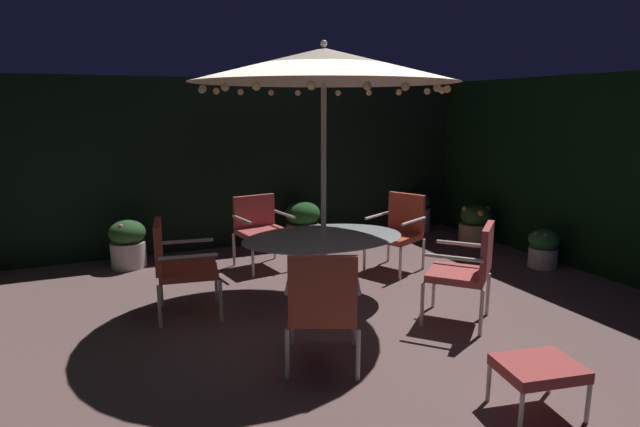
{
  "coord_description": "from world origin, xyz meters",
  "views": [
    {
      "loc": [
        -2.15,
        -4.69,
        2.09
      ],
      "look_at": [
        0.07,
        0.41,
        0.95
      ],
      "focal_mm": 29.59,
      "sensor_mm": 36.0,
      "label": 1
    }
  ],
  "objects_px": {
    "potted_plant_front_corner": "(417,211)",
    "patio_chair_north": "(399,228)",
    "patio_chair_southeast": "(323,303)",
    "potted_plant_back_center": "(128,243)",
    "patio_dining_table": "(324,248)",
    "patio_chair_south": "(468,266)",
    "potted_plant_left_far": "(303,223)",
    "potted_plant_right_near": "(544,247)",
    "ottoman_footrest": "(539,370)",
    "patio_chair_northeast": "(260,225)",
    "potted_plant_back_left": "(475,225)",
    "patio_umbrella": "(324,66)",
    "patio_chair_east": "(177,262)"
  },
  "relations": [
    {
      "from": "patio_umbrella",
      "to": "patio_dining_table",
      "type": "bearing_deg",
      "value": 157.49
    },
    {
      "from": "patio_chair_northeast",
      "to": "ottoman_footrest",
      "type": "distance_m",
      "value": 4.12
    },
    {
      "from": "patio_chair_southeast",
      "to": "potted_plant_back_center",
      "type": "xyz_separation_m",
      "value": [
        -1.23,
        3.54,
        -0.24
      ]
    },
    {
      "from": "ottoman_footrest",
      "to": "potted_plant_back_left",
      "type": "height_order",
      "value": "potted_plant_back_left"
    },
    {
      "from": "patio_chair_east",
      "to": "potted_plant_left_far",
      "type": "distance_m",
      "value": 2.94
    },
    {
      "from": "patio_chair_south",
      "to": "potted_plant_front_corner",
      "type": "relative_size",
      "value": 1.49
    },
    {
      "from": "patio_chair_south",
      "to": "potted_plant_left_far",
      "type": "relative_size",
      "value": 1.44
    },
    {
      "from": "patio_dining_table",
      "to": "patio_umbrella",
      "type": "distance_m",
      "value": 1.89
    },
    {
      "from": "patio_umbrella",
      "to": "patio_chair_northeast",
      "type": "bearing_deg",
      "value": 99.21
    },
    {
      "from": "patio_umbrella",
      "to": "patio_chair_east",
      "type": "distance_m",
      "value": 2.45
    },
    {
      "from": "patio_dining_table",
      "to": "ottoman_footrest",
      "type": "xyz_separation_m",
      "value": [
        0.48,
        -2.55,
        -0.28
      ]
    },
    {
      "from": "patio_chair_northeast",
      "to": "patio_chair_south",
      "type": "height_order",
      "value": "patio_chair_south"
    },
    {
      "from": "potted_plant_right_near",
      "to": "ottoman_footrest",
      "type": "bearing_deg",
      "value": -136.73
    },
    {
      "from": "patio_dining_table",
      "to": "potted_plant_left_far",
      "type": "bearing_deg",
      "value": 73.9
    },
    {
      "from": "potted_plant_left_far",
      "to": "patio_umbrella",
      "type": "bearing_deg",
      "value": -106.1
    },
    {
      "from": "patio_chair_east",
      "to": "potted_plant_back_center",
      "type": "distance_m",
      "value": 1.97
    },
    {
      "from": "patio_dining_table",
      "to": "potted_plant_front_corner",
      "type": "distance_m",
      "value": 3.65
    },
    {
      "from": "patio_dining_table",
      "to": "potted_plant_back_left",
      "type": "xyz_separation_m",
      "value": [
        3.1,
        1.25,
        -0.28
      ]
    },
    {
      "from": "patio_chair_north",
      "to": "potted_plant_front_corner",
      "type": "height_order",
      "value": "patio_chair_north"
    },
    {
      "from": "potted_plant_front_corner",
      "to": "potted_plant_left_far",
      "type": "xyz_separation_m",
      "value": [
        -2.14,
        -0.13,
        0.02
      ]
    },
    {
      "from": "patio_dining_table",
      "to": "patio_chair_northeast",
      "type": "relative_size",
      "value": 1.93
    },
    {
      "from": "patio_umbrella",
      "to": "patio_chair_east",
      "type": "bearing_deg",
      "value": 171.66
    },
    {
      "from": "patio_chair_southeast",
      "to": "patio_chair_south",
      "type": "height_order",
      "value": "patio_chair_southeast"
    },
    {
      "from": "ottoman_footrest",
      "to": "potted_plant_right_near",
      "type": "distance_m",
      "value": 3.66
    },
    {
      "from": "patio_umbrella",
      "to": "patio_chair_northeast",
      "type": "xyz_separation_m",
      "value": [
        -0.24,
        1.5,
        -1.94
      ]
    },
    {
      "from": "potted_plant_front_corner",
      "to": "potted_plant_right_near",
      "type": "relative_size",
      "value": 1.31
    },
    {
      "from": "patio_umbrella",
      "to": "patio_chair_south",
      "type": "xyz_separation_m",
      "value": [
        1.04,
        -1.11,
        -1.91
      ]
    },
    {
      "from": "potted_plant_front_corner",
      "to": "patio_chair_north",
      "type": "bearing_deg",
      "value": -130.02
    },
    {
      "from": "patio_chair_southeast",
      "to": "potted_plant_right_near",
      "type": "xyz_separation_m",
      "value": [
        3.77,
        1.35,
        -0.29
      ]
    },
    {
      "from": "patio_dining_table",
      "to": "patio_chair_north",
      "type": "xyz_separation_m",
      "value": [
        1.37,
        0.67,
        -0.04
      ]
    },
    {
      "from": "ottoman_footrest",
      "to": "potted_plant_front_corner",
      "type": "xyz_separation_m",
      "value": [
        2.3,
        4.9,
        0.02
      ]
    },
    {
      "from": "patio_chair_southeast",
      "to": "ottoman_footrest",
      "type": "relative_size",
      "value": 1.66
    },
    {
      "from": "patio_chair_south",
      "to": "potted_plant_left_far",
      "type": "bearing_deg",
      "value": 96.79
    },
    {
      "from": "patio_chair_southeast",
      "to": "potted_plant_right_near",
      "type": "height_order",
      "value": "patio_chair_southeast"
    },
    {
      "from": "ottoman_footrest",
      "to": "potted_plant_left_far",
      "type": "bearing_deg",
      "value": 88.12
    },
    {
      "from": "patio_chair_northeast",
      "to": "potted_plant_right_near",
      "type": "distance_m",
      "value": 3.73
    },
    {
      "from": "ottoman_footrest",
      "to": "potted_plant_back_center",
      "type": "distance_m",
      "value": 5.25
    },
    {
      "from": "potted_plant_left_far",
      "to": "patio_dining_table",
      "type": "bearing_deg",
      "value": -106.1
    },
    {
      "from": "potted_plant_back_left",
      "to": "patio_chair_south",
      "type": "bearing_deg",
      "value": -131.19
    },
    {
      "from": "patio_dining_table",
      "to": "patio_chair_northeast",
      "type": "height_order",
      "value": "patio_chair_northeast"
    },
    {
      "from": "patio_chair_north",
      "to": "potted_plant_back_center",
      "type": "relative_size",
      "value": 1.54
    },
    {
      "from": "potted_plant_back_left",
      "to": "ottoman_footrest",
      "type": "bearing_deg",
      "value": -124.54
    },
    {
      "from": "ottoman_footrest",
      "to": "patio_chair_northeast",
      "type": "bearing_deg",
      "value": 100.16
    },
    {
      "from": "potted_plant_right_near",
      "to": "potted_plant_front_corner",
      "type": "bearing_deg",
      "value": 98.62
    },
    {
      "from": "patio_chair_southeast",
      "to": "potted_plant_front_corner",
      "type": "height_order",
      "value": "patio_chair_southeast"
    },
    {
      "from": "patio_chair_northeast",
      "to": "patio_chair_south",
      "type": "bearing_deg",
      "value": -63.89
    },
    {
      "from": "patio_chair_north",
      "to": "potted_plant_front_corner",
      "type": "bearing_deg",
      "value": 49.98
    },
    {
      "from": "patio_chair_south",
      "to": "potted_plant_front_corner",
      "type": "xyz_separation_m",
      "value": [
        1.75,
        3.46,
        -0.24
      ]
    },
    {
      "from": "patio_chair_northeast",
      "to": "potted_plant_left_far",
      "type": "relative_size",
      "value": 1.35
    },
    {
      "from": "patio_chair_southeast",
      "to": "patio_chair_south",
      "type": "relative_size",
      "value": 1.01
    }
  ]
}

